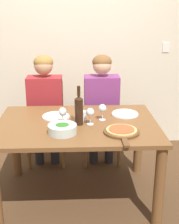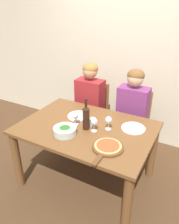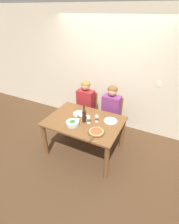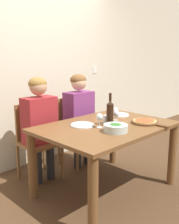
% 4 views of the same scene
% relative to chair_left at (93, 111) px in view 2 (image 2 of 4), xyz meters
% --- Properties ---
extents(ground_plane, '(40.00, 40.00, 0.00)m').
position_rel_chair_left_xyz_m(ground_plane, '(0.35, -0.82, -0.50)').
color(ground_plane, '#4C331E').
extents(back_wall, '(10.00, 0.06, 2.70)m').
position_rel_chair_left_xyz_m(back_wall, '(0.35, 0.44, 0.85)').
color(back_wall, beige).
rests_on(back_wall, ground).
extents(dining_table, '(1.43, 1.00, 0.75)m').
position_rel_chair_left_xyz_m(dining_table, '(0.35, -0.82, 0.12)').
color(dining_table, brown).
rests_on(dining_table, ground).
extents(chair_left, '(0.42, 0.42, 0.91)m').
position_rel_chair_left_xyz_m(chair_left, '(0.00, 0.00, 0.00)').
color(chair_left, brown).
rests_on(chair_left, ground).
extents(chair_right, '(0.42, 0.42, 0.91)m').
position_rel_chair_left_xyz_m(chair_right, '(0.62, 0.00, 0.00)').
color(chair_right, brown).
rests_on(chair_right, ground).
extents(person_woman, '(0.47, 0.51, 1.24)m').
position_rel_chair_left_xyz_m(person_woman, '(0.00, -0.11, 0.25)').
color(person_woman, '#28282D').
rests_on(person_woman, ground).
extents(person_man, '(0.47, 0.51, 1.24)m').
position_rel_chair_left_xyz_m(person_man, '(0.62, -0.11, 0.25)').
color(person_man, '#28282D').
rests_on(person_man, ground).
extents(wine_bottle, '(0.07, 0.07, 0.35)m').
position_rel_chair_left_xyz_m(wine_bottle, '(0.37, -0.85, 0.39)').
color(wine_bottle, black).
rests_on(wine_bottle, dining_table).
extents(broccoli_bowl, '(0.24, 0.24, 0.08)m').
position_rel_chair_left_xyz_m(broccoli_bowl, '(0.23, -1.04, 0.29)').
color(broccoli_bowl, silver).
rests_on(broccoli_bowl, dining_table).
extents(dinner_plate_left, '(0.25, 0.25, 0.02)m').
position_rel_chair_left_xyz_m(dinner_plate_left, '(0.15, -0.66, 0.26)').
color(dinner_plate_left, white).
rests_on(dinner_plate_left, dining_table).
extents(dinner_plate_right, '(0.25, 0.25, 0.02)m').
position_rel_chair_left_xyz_m(dinner_plate_right, '(0.81, -0.62, 0.26)').
color(dinner_plate_right, white).
rests_on(dinner_plate_right, dining_table).
extents(pizza_on_board, '(0.29, 0.43, 0.04)m').
position_rel_chair_left_xyz_m(pizza_on_board, '(0.71, -1.06, 0.27)').
color(pizza_on_board, brown).
rests_on(pizza_on_board, dining_table).
extents(wine_glass_left, '(0.07, 0.07, 0.15)m').
position_rel_chair_left_xyz_m(wine_glass_left, '(0.22, -0.83, 0.35)').
color(wine_glass_left, silver).
rests_on(wine_glass_left, dining_table).
extents(wine_glass_right, '(0.07, 0.07, 0.15)m').
position_rel_chair_left_xyz_m(wine_glass_right, '(0.58, -0.75, 0.35)').
color(wine_glass_right, silver).
rests_on(wine_glass_right, dining_table).
extents(wine_glass_centre, '(0.07, 0.07, 0.15)m').
position_rel_chair_left_xyz_m(wine_glass_centre, '(0.46, -0.86, 0.35)').
color(wine_glass_centre, silver).
rests_on(wine_glass_centre, dining_table).
extents(water_tumbler, '(0.07, 0.07, 0.09)m').
position_rel_chair_left_xyz_m(water_tumbler, '(0.40, -0.77, 0.30)').
color(water_tumbler, silver).
rests_on(water_tumbler, dining_table).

